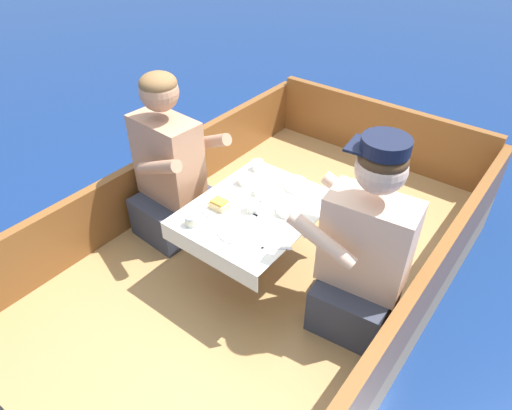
{
  "coord_description": "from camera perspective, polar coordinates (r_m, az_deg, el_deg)",
  "views": [
    {
      "loc": [
        1.16,
        -1.63,
        2.17
      ],
      "look_at": [
        0.0,
        -0.12,
        0.74
      ],
      "focal_mm": 32.0,
      "sensor_mm": 36.0,
      "label": 1
    }
  ],
  "objects": [
    {
      "name": "sandwich",
      "position": [
        2.38,
        -4.6,
        0.08
      ],
      "size": [
        0.1,
        0.08,
        0.05
      ],
      "rotation": [
        0.0,
        0.0,
        0.03
      ],
      "color": "#E0BC7F",
      "rests_on": "plate_sandwich"
    },
    {
      "name": "utensil_fork_starboard",
      "position": [
        2.3,
        5.25,
        -2.46
      ],
      "size": [
        0.15,
        0.12,
        0.0
      ],
      "rotation": [
        0.0,
        0.0,
        2.5
      ],
      "color": "silver",
      "rests_on": "cockpit_table"
    },
    {
      "name": "person_port",
      "position": [
        2.73,
        -10.63,
        3.94
      ],
      "size": [
        0.54,
        0.46,
        1.03
      ],
      "rotation": [
        0.0,
        0.0,
        -0.06
      ],
      "color": "#333847",
      "rests_on": "boat_deck"
    },
    {
      "name": "bow_coaming",
      "position": [
        3.67,
        15.19,
        8.89
      ],
      "size": [
        1.71,
        0.06,
        0.46
      ],
      "primitive_type": "cube",
      "color": "brown",
      "rests_on": "boat_deck"
    },
    {
      "name": "utensil_spoon_starboard",
      "position": [
        2.16,
        3.01,
        -5.42
      ],
      "size": [
        0.15,
        0.11,
        0.01
      ],
      "rotation": [
        0.0,
        0.0,
        0.65
      ],
      "color": "silver",
      "rests_on": "cockpit_table"
    },
    {
      "name": "bowl_port_near",
      "position": [
        2.36,
        3.88,
        -0.52
      ],
      "size": [
        0.11,
        0.11,
        0.04
      ],
      "color": "silver",
      "rests_on": "cockpit_table"
    },
    {
      "name": "utensil_spoon_port",
      "position": [
        2.19,
        1.2,
        -4.68
      ],
      "size": [
        0.07,
        0.17,
        0.01
      ],
      "rotation": [
        0.0,
        0.0,
        1.87
      ],
      "color": "silver",
      "rests_on": "cockpit_table"
    },
    {
      "name": "boat_deck",
      "position": [
        2.85,
        1.45,
        -8.41
      ],
      "size": [
        1.83,
        2.94,
        0.29
      ],
      "primitive_type": "cube",
      "color": "#A87F4C",
      "rests_on": "ground_plane"
    },
    {
      "name": "cockpit_table",
      "position": [
        2.43,
        0.0,
        -1.26
      ],
      "size": [
        0.62,
        0.78,
        0.43
      ],
      "color": "#B2B2B7",
      "rests_on": "boat_deck"
    },
    {
      "name": "utensil_fork_port",
      "position": [
        2.32,
        0.8,
        -1.81
      ],
      "size": [
        0.17,
        0.03,
        0.0
      ],
      "rotation": [
        0.0,
        0.0,
        3.06
      ],
      "color": "silver",
      "rests_on": "cockpit_table"
    },
    {
      "name": "coffee_cup_starboard",
      "position": [
        2.36,
        -0.46,
        -0.08
      ],
      "size": [
        0.09,
        0.07,
        0.06
      ],
      "color": "silver",
      "rests_on": "cockpit_table"
    },
    {
      "name": "utensil_knife_starboard",
      "position": [
        2.49,
        8.06,
        0.79
      ],
      "size": [
        0.17,
        0.06,
        0.0
      ],
      "rotation": [
        0.0,
        0.0,
        2.88
      ],
      "color": "silver",
      "rests_on": "cockpit_table"
    },
    {
      "name": "coffee_cup_center",
      "position": [
        2.69,
        0.25,
        5.0
      ],
      "size": [
        0.1,
        0.07,
        0.06
      ],
      "color": "silver",
      "rests_on": "cockpit_table"
    },
    {
      "name": "tin_can",
      "position": [
        2.3,
        -8.05,
        -1.9
      ],
      "size": [
        0.07,
        0.07,
        0.05
      ],
      "color": "silver",
      "rests_on": "cockpit_table"
    },
    {
      "name": "bowl_starboard_near",
      "position": [
        2.49,
        1.35,
        1.75
      ],
      "size": [
        0.14,
        0.14,
        0.04
      ],
      "color": "silver",
      "rests_on": "cockpit_table"
    },
    {
      "name": "plate_bread",
      "position": [
        2.25,
        -2.19,
        -3.16
      ],
      "size": [
        0.21,
        0.21,
        0.01
      ],
      "color": "silver",
      "rests_on": "cockpit_table"
    },
    {
      "name": "bowl_center_far",
      "position": [
        2.55,
        4.94,
        2.66
      ],
      "size": [
        0.13,
        0.13,
        0.04
      ],
      "color": "silver",
      "rests_on": "cockpit_table"
    },
    {
      "name": "plate_sandwich",
      "position": [
        2.4,
        -4.57,
        -0.44
      ],
      "size": [
        0.18,
        0.18,
        0.01
      ],
      "color": "silver",
      "rests_on": "cockpit_table"
    },
    {
      "name": "ground_plane",
      "position": [
        2.95,
        1.41,
        -10.37
      ],
      "size": [
        60.0,
        60.0,
        0.0
      ],
      "primitive_type": "plane",
      "color": "navy"
    },
    {
      "name": "person_starboard",
      "position": [
        2.19,
        13.32,
        -5.91
      ],
      "size": [
        0.56,
        0.49,
        1.04
      ],
      "rotation": [
        0.0,
        0.0,
        3.25
      ],
      "color": "#333847",
      "rests_on": "boat_deck"
    },
    {
      "name": "coffee_cup_port",
      "position": [
        2.57,
        -1.38,
        3.26
      ],
      "size": [
        0.11,
        0.08,
        0.06
      ],
      "color": "silver",
      "rests_on": "cockpit_table"
    },
    {
      "name": "gunwale_starboard",
      "position": [
        2.36,
        19.49,
        -11.44
      ],
      "size": [
        0.06,
        2.94,
        0.4
      ],
      "primitive_type": "cube",
      "color": "brown",
      "rests_on": "boat_deck"
    },
    {
      "name": "gunwale_port",
      "position": [
        3.11,
        -11.67,
        3.36
      ],
      "size": [
        0.06,
        2.94,
        0.4
      ],
      "primitive_type": "cube",
      "color": "brown",
      "rests_on": "boat_deck"
    }
  ]
}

